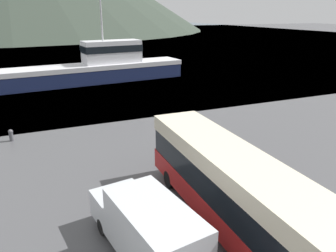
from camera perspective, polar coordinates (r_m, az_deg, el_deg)
The scene contains 7 objects.
water_surface at distance 146.06m, azimuth -20.59°, elevation 14.75°, with size 240.00×240.00×0.00m, color #475B6B.
tour_bus at distance 13.81m, azimuth 11.32°, elevation -10.66°, with size 2.60×12.18×3.42m.
delivery_van at distance 12.44m, azimuth -3.73°, elevation -17.30°, with size 2.92×6.27×2.50m.
fishing_boat at distance 44.08m, azimuth -11.86°, elevation 10.03°, with size 23.75×6.41×11.40m.
storage_bin at distance 18.13m, azimuth 18.77°, elevation -8.71°, with size 1.02×1.01×1.03m.
small_boat at distance 47.12m, azimuth -17.99°, elevation 8.35°, with size 7.25×2.86×1.00m.
mooring_bollard at distance 25.75m, azimuth -25.68°, elevation -1.37°, with size 0.32×0.32×0.86m.
Camera 1 is at (-8.20, -0.12, 8.74)m, focal length 35.00 mm.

